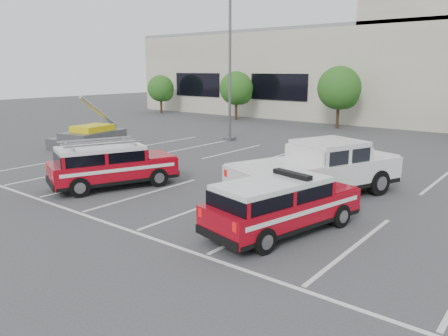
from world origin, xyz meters
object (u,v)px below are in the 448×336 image
Objects in this scene: light_pole_left at (230,59)px; white_pickup at (317,175)px; ladder_suv at (111,168)px; convention_building at (444,68)px; fire_chief_suv at (281,209)px; utility_rig at (91,138)px; tree_mid_left at (340,90)px; tree_left at (237,89)px; tree_far_left at (162,89)px.

light_pole_left reaches higher than white_pickup.
light_pole_left is at bearing 127.88° from ladder_suv.
light_pole_left is (-8.18, -19.86, 0.47)m from convention_building.
utility_rig reaches higher than fire_chief_suv.
utility_rig is (-7.57, -17.57, -2.41)m from tree_mid_left.
tree_mid_left is at bearing 0.00° from tree_left.
light_pole_left is 2.00× the size of ladder_suv.
tree_mid_left reaches higher than tree_far_left.
tree_mid_left is at bearing 112.90° from ladder_suv.
convention_building is 32.57m from ladder_suv.
white_pickup is at bearing -38.29° from light_pole_left.
tree_far_left is 0.57× the size of white_pickup.
convention_building reaches higher than tree_mid_left.
tree_left is at bearing 124.52° from light_pole_left.
white_pickup is 14.93m from utility_rig.
tree_far_left is 21.61m from utility_rig.
tree_mid_left is (20.00, 0.00, 0.54)m from tree_far_left.
tree_far_left reaches higher than white_pickup.
fire_chief_suv is 1.27× the size of utility_rig.
convention_building is 30.45m from utility_rig.
tree_mid_left reaches higher than tree_left.
white_pickup is (2.25, -28.10, -3.91)m from convention_building.
light_pole_left is 9.87m from utility_rig.
tree_mid_left reaches higher than utility_rig.
convention_building is 8.60× the size of white_pickup.
utility_rig reaches higher than ladder_suv.
tree_mid_left is 0.69× the size of white_pickup.
tree_mid_left is 23.82m from fire_chief_suv.
light_pole_left is 17.22m from fire_chief_suv.
white_pickup is (7.34, -18.28, -2.23)m from tree_mid_left.
tree_far_left is at bearing 115.91° from utility_rig.
ladder_suv is at bearing -98.40° from convention_building.
light_pole_left reaches higher than tree_left.
tree_mid_left is at bearing 123.13° from fire_chief_suv.
ladder_suv is (0.37, -22.16, -2.29)m from tree_mid_left.
light_pole_left is (6.91, -10.05, 2.41)m from tree_left.
convention_building is 32.45m from fire_chief_suv.
ladder_suv is at bearing -39.43° from utility_rig.
convention_building is 14.92× the size of utility_rig.
tree_mid_left is 0.95× the size of fire_chief_suv.
white_pickup is 1.36× the size of ladder_suv.
white_pickup is at bearing -85.41° from convention_building.
light_pole_left is (-3.09, -10.05, 2.14)m from tree_mid_left.
tree_far_left is at bearing -158.63° from convention_building.
tree_left is 0.43× the size of light_pole_left.
ladder_suv is (-4.72, -31.98, -3.97)m from convention_building.
tree_left is 0.63× the size of white_pickup.
tree_left is (-15.09, -9.82, -1.95)m from convention_building.
tree_left is 0.86× the size of ladder_suv.
convention_building is 5.86× the size of light_pole_left.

